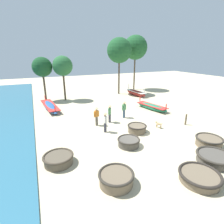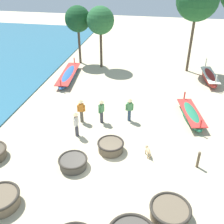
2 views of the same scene
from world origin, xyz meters
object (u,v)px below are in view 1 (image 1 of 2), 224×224
(long_boat_blue_hull, at_px, (136,93))
(mooring_post_shoreline, at_px, (186,120))
(coracle_front_left, at_px, (129,142))
(coracle_upturned, at_px, (214,158))
(tree_leftmost, at_px, (63,66))
(fisherman_hauling, at_px, (110,112))
(fisherman_with_hat, at_px, (124,108))
(tree_left_mid, at_px, (119,51))
(tree_tall_back, at_px, (42,67))
(tree_right_mid, at_px, (135,48))
(coracle_front_right, at_px, (58,159))
(coracle_beside_post, at_px, (209,141))
(coracle_nearest, at_px, (116,178))
(fisherman_standing_left, at_px, (97,115))
(coracle_center, at_px, (200,177))
(fisherman_crouching, at_px, (105,121))
(coracle_weathered, at_px, (137,128))
(long_boat_white_hull, at_px, (152,107))
(long_boat_green_hull, at_px, (50,106))
(dog, at_px, (158,124))

(long_boat_blue_hull, relative_size, mooring_post_shoreline, 4.39)
(coracle_front_left, relative_size, coracle_upturned, 0.77)
(coracle_front_left, height_order, tree_leftmost, tree_leftmost)
(fisherman_hauling, distance_m, fisherman_with_hat, 1.86)
(tree_left_mid, distance_m, tree_tall_back, 10.94)
(coracle_front_left, height_order, mooring_post_shoreline, mooring_post_shoreline)
(tree_tall_back, height_order, tree_right_mid, tree_right_mid)
(coracle_front_right, relative_size, mooring_post_shoreline, 1.77)
(coracle_beside_post, xyz_separation_m, coracle_upturned, (-1.43, -1.48, -0.04))
(tree_right_mid, bearing_deg, tree_leftmost, -167.87)
(coracle_nearest, bearing_deg, tree_left_mid, 63.44)
(fisherman_standing_left, bearing_deg, coracle_beside_post, -48.28)
(coracle_front_left, height_order, tree_right_mid, tree_right_mid)
(fisherman_standing_left, bearing_deg, coracle_front_right, -131.02)
(fisherman_with_hat, relative_size, tree_leftmost, 0.29)
(coracle_front_right, height_order, fisherman_standing_left, fisherman_standing_left)
(coracle_center, relative_size, tree_leftmost, 0.35)
(coracle_beside_post, bearing_deg, tree_tall_back, 117.90)
(coracle_center, distance_m, coracle_upturned, 2.25)
(long_boat_blue_hull, bearing_deg, coracle_beside_post, -102.69)
(mooring_post_shoreline, bearing_deg, coracle_beside_post, -112.57)
(coracle_center, xyz_separation_m, tree_leftmost, (-3.23, 18.84, 4.20))
(coracle_beside_post, distance_m, fisherman_crouching, 7.51)
(coracle_beside_post, relative_size, long_boat_blue_hull, 0.41)
(fisherman_hauling, xyz_separation_m, fisherman_standing_left, (-1.31, -0.18, 0.00))
(long_boat_blue_hull, bearing_deg, coracle_weathered, -121.09)
(coracle_weathered, xyz_separation_m, long_boat_white_hull, (4.70, 4.44, -0.01))
(fisherman_hauling, height_order, fisherman_with_hat, same)
(coracle_upturned, height_order, long_boat_green_hull, long_boat_green_hull)
(tree_tall_back, bearing_deg, mooring_post_shoreline, -52.67)
(fisherman_with_hat, relative_size, tree_right_mid, 0.19)
(tree_leftmost, bearing_deg, coracle_front_left, -83.04)
(fisherman_crouching, bearing_deg, long_boat_blue_hull, 48.09)
(coracle_nearest, xyz_separation_m, coracle_beside_post, (7.38, 0.78, -0.01))
(tree_leftmost, bearing_deg, coracle_center, -80.29)
(dog, height_order, tree_tall_back, tree_tall_back)
(fisherman_with_hat, height_order, fisherman_standing_left, same)
(long_boat_blue_hull, xyz_separation_m, tree_right_mid, (2.18, 4.25, 6.50))
(coracle_center, relative_size, long_boat_white_hull, 0.48)
(coracle_weathered, bearing_deg, dog, -0.46)
(long_boat_blue_hull, distance_m, tree_left_mid, 6.62)
(coracle_beside_post, relative_size, tree_leftmost, 0.31)
(coracle_front_left, distance_m, coracle_front_right, 4.67)
(tree_tall_back, bearing_deg, coracle_weathered, -66.48)
(coracle_front_left, relative_size, fisherman_with_hat, 0.93)
(dog, height_order, tree_leftmost, tree_leftmost)
(long_boat_blue_hull, bearing_deg, coracle_nearest, -124.32)
(coracle_upturned, xyz_separation_m, fisherman_crouching, (-4.21, 6.40, 0.66))
(fisherman_crouching, xyz_separation_m, fisherman_with_hat, (2.93, 2.34, 0.00))
(coracle_nearest, bearing_deg, coracle_upturned, -6.74)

